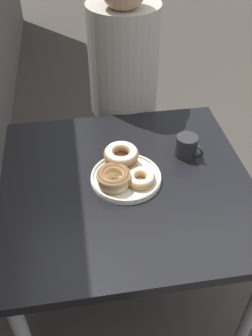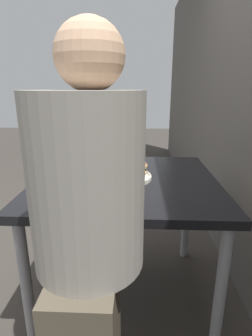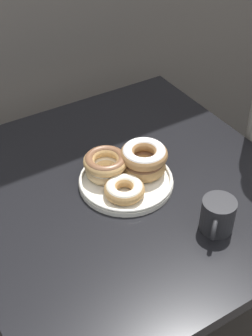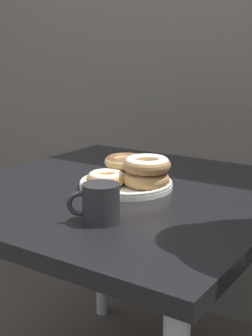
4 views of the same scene
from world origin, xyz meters
name	(u,v)px [view 1 (image 1 of 4)]	position (x,y,z in m)	size (l,w,h in m)	color
ground_plane	(200,277)	(0.00, 0.00, 0.00)	(14.00, 14.00, 0.00)	#38332D
dining_table	(126,196)	(0.00, 0.40, 0.68)	(0.93, 0.97, 0.76)	black
donut_plate	(123,170)	(0.02, 0.41, 0.80)	(0.30, 0.28, 0.10)	silver
coffee_mug	(187,146)	(0.12, 0.13, 0.81)	(0.11, 0.10, 0.09)	#232326
person_figure	(124,94)	(0.65, 0.31, 0.76)	(0.38, 0.34, 1.42)	brown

